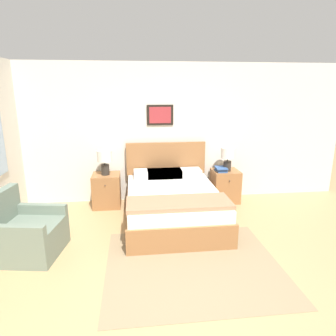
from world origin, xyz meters
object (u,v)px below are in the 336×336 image
(table_lamp_near_window, at_px, (105,159))
(armchair, at_px, (25,234))
(nightstand_near_window, at_px, (107,190))
(table_lamp_by_door, at_px, (228,156))
(bed, at_px, (172,202))
(nightstand_by_door, at_px, (225,186))

(table_lamp_near_window, bearing_deg, armchair, -120.52)
(nightstand_near_window, xyz_separation_m, table_lamp_by_door, (2.27, -0.02, 0.60))
(nightstand_near_window, distance_m, table_lamp_by_door, 2.34)
(bed, bearing_deg, table_lamp_by_door, 32.38)
(table_lamp_by_door, bearing_deg, nightstand_by_door, 122.62)
(bed, distance_m, armchair, 2.21)
(table_lamp_near_window, xyz_separation_m, table_lamp_by_door, (2.27, 0.00, 0.00))
(nightstand_by_door, height_order, table_lamp_near_window, table_lamp_near_window)
(bed, relative_size, nightstand_near_window, 3.33)
(nightstand_near_window, xyz_separation_m, table_lamp_near_window, (-0.00, -0.02, 0.60))
(bed, xyz_separation_m, table_lamp_by_door, (1.14, 0.72, 0.60))
(armchair, relative_size, table_lamp_by_door, 2.03)
(bed, distance_m, nightstand_near_window, 1.35)
(armchair, bearing_deg, nightstand_by_door, 125.78)
(armchair, distance_m, nightstand_near_window, 1.83)
(bed, bearing_deg, nightstand_by_door, 33.50)
(bed, bearing_deg, nightstand_near_window, 146.43)
(table_lamp_by_door, bearing_deg, bed, -147.62)
(nightstand_by_door, bearing_deg, table_lamp_near_window, -179.44)
(nightstand_by_door, xyz_separation_m, table_lamp_near_window, (-2.26, -0.02, 0.60))
(nightstand_by_door, xyz_separation_m, table_lamp_by_door, (0.01, -0.02, 0.60))
(table_lamp_near_window, bearing_deg, bed, -32.67)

